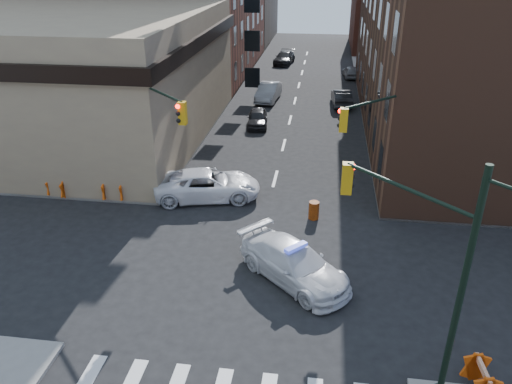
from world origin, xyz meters
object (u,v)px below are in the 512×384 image
(pedestrian_b, at_px, (72,161))
(barrel_road, at_px, (314,210))
(pedestrian_a, at_px, (124,184))
(parked_car_wnear, at_px, (257,118))
(pickup, at_px, (207,185))
(police_car, at_px, (294,264))
(barricade_nw_a, at_px, (114,191))
(barricade_se_a, at_px, (481,379))
(parked_car_wfar, at_px, (268,92))
(parked_car_enear, at_px, (342,98))
(barrel_bank, at_px, (175,190))

(pedestrian_b, bearing_deg, barrel_road, -12.39)
(pedestrian_a, bearing_deg, parked_car_wnear, 86.56)
(pickup, bearing_deg, police_car, -156.20)
(police_car, xyz_separation_m, barricade_nw_a, (-10.53, 6.03, -0.15))
(barricade_se_a, bearing_deg, pedestrian_b, 51.06)
(barricade_se_a, bearing_deg, police_car, 45.41)
(parked_car_wnear, bearing_deg, parked_car_wfar, 84.25)
(pickup, bearing_deg, parked_car_wnear, -17.75)
(police_car, bearing_deg, parked_car_enear, 37.50)
(pickup, relative_size, parked_car_enear, 1.32)
(parked_car_wfar, distance_m, barricade_se_a, 35.10)
(parked_car_wnear, relative_size, barrel_road, 4.01)
(pedestrian_b, height_order, barricade_se_a, pedestrian_b)
(police_car, height_order, pedestrian_b, pedestrian_b)
(parked_car_wfar, height_order, barrel_road, parked_car_wfar)
(pedestrian_a, bearing_deg, barricade_se_a, -17.22)
(pedestrian_b, distance_m, barricade_se_a, 25.29)
(parked_car_wfar, bearing_deg, barrel_road, -72.19)
(pedestrian_a, height_order, barrel_road, pedestrian_a)
(police_car, relative_size, barrel_road, 5.70)
(parked_car_wfar, xyz_separation_m, parked_car_enear, (6.78, -0.79, -0.08))
(police_car, xyz_separation_m, parked_car_wfar, (-4.37, 28.07, 0.01))
(parked_car_wnear, bearing_deg, barrel_bank, -107.55)
(pedestrian_a, height_order, barricade_se_a, pedestrian_a)
(pedestrian_a, bearing_deg, police_car, -13.81)
(barrel_road, bearing_deg, barricade_nw_a, 177.61)
(pedestrian_b, bearing_deg, barricade_se_a, -34.15)
(police_car, height_order, pedestrian_a, pedestrian_a)
(barricade_se_a, relative_size, barricade_nw_a, 0.98)
(barrel_road, xyz_separation_m, barrel_bank, (-7.89, 1.27, 0.06))
(parked_car_wnear, height_order, pedestrian_b, pedestrian_b)
(parked_car_wfar, xyz_separation_m, barricade_se_a, (10.66, -33.44, -0.17))
(pedestrian_a, distance_m, barrel_bank, 2.90)
(pedestrian_b, relative_size, barrel_bank, 1.53)
(pedestrian_a, xyz_separation_m, barricade_nw_a, (-0.49, -0.30, -0.31))
(pedestrian_a, bearing_deg, barricade_nw_a, -129.96)
(pickup, relative_size, barricade_nw_a, 4.41)
(pickup, bearing_deg, barrel_bank, 88.35)
(parked_car_wfar, bearing_deg, pickup, -87.71)
(parked_car_enear, distance_m, barrel_road, 21.79)
(barricade_nw_a, bearing_deg, pedestrian_a, 28.48)
(barrel_road, relative_size, barrel_bank, 0.88)
(parked_car_wnear, height_order, barrel_bank, parked_car_wnear)
(parked_car_wfar, bearing_deg, barricade_nw_a, -100.42)
(parked_car_wfar, xyz_separation_m, barrel_bank, (-2.85, -21.23, -0.27))
(barricade_nw_a, bearing_deg, pickup, 9.79)
(pedestrian_a, distance_m, barricade_nw_a, 0.65)
(pedestrian_a, xyz_separation_m, pedestrian_b, (-4.41, 2.76, 0.02))
(pickup, xyz_separation_m, barrel_bank, (-1.79, -0.37, -0.28))
(parked_car_enear, relative_size, barrel_road, 4.64)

